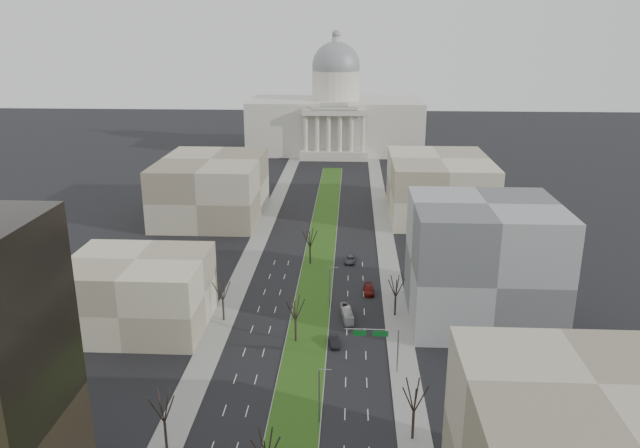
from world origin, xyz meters
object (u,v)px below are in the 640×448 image
(car_red, at_px, (369,290))
(car_grey_far, at_px, (350,260))
(box_van, at_px, (347,314))
(car_black, at_px, (334,341))

(car_red, bearing_deg, car_grey_far, 100.58)
(car_red, height_order, box_van, box_van)
(car_grey_far, bearing_deg, box_van, -83.67)
(car_red, distance_m, car_grey_far, 19.15)
(car_grey_far, xyz_separation_m, box_van, (-0.49, -31.61, 0.34))
(box_van, bearing_deg, car_red, 62.50)
(car_red, relative_size, car_grey_far, 1.03)
(car_black, bearing_deg, car_red, 67.66)
(car_red, bearing_deg, car_black, -107.80)
(car_black, height_order, car_red, car_red)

